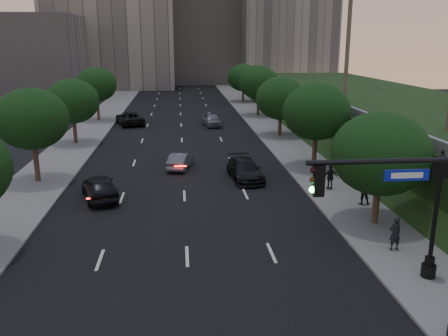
{
  "coord_description": "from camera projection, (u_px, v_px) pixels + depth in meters",
  "views": [
    {
      "loc": [
        -0.2,
        -15.37,
        9.75
      ],
      "look_at": [
        1.97,
        7.42,
        3.6
      ],
      "focal_mm": 38.0,
      "sensor_mm": 36.0,
      "label": 1
    }
  ],
  "objects": [
    {
      "name": "tree_right_a",
      "position": [
        380.0,
        154.0,
        24.91
      ],
      "size": [
        5.2,
        5.2,
        6.24
      ],
      "color": "#38281C",
      "rests_on": "ground"
    },
    {
      "name": "ground",
      "position": [
        190.0,
        317.0,
        17.32
      ],
      "size": [
        160.0,
        160.0,
        0.0
      ],
      "primitive_type": "plane",
      "color": "black",
      "rests_on": "ground"
    },
    {
      "name": "embankment",
      "position": [
        410.0,
        124.0,
        45.74
      ],
      "size": [
        18.0,
        90.0,
        4.0
      ],
      "primitive_type": "cube",
      "color": "black",
      "rests_on": "ground"
    },
    {
      "name": "traffic_signal_mast",
      "position": [
        437.0,
        241.0,
        14.9
      ],
      "size": [
        5.68,
        0.56,
        7.0
      ],
      "color": "black",
      "rests_on": "ground"
    },
    {
      "name": "tree_right_d",
      "position": [
        259.0,
        82.0,
        62.28
      ],
      "size": [
        5.2,
        5.2,
        6.74
      ],
      "color": "#38281C",
      "rests_on": "ground"
    },
    {
      "name": "pedestrian_c",
      "position": [
        330.0,
        177.0,
        31.53
      ],
      "size": [
        1.03,
        0.54,
        1.67
      ],
      "primitive_type": "imported",
      "rotation": [
        0.0,
        0.0,
        3.27
      ],
      "color": "black",
      "rests_on": "sidewalk_right"
    },
    {
      "name": "parapet_wall",
      "position": [
        326.0,
        101.0,
        44.35
      ],
      "size": [
        0.35,
        90.0,
        0.7
      ],
      "primitive_type": "cube",
      "color": "slate",
      "rests_on": "embankment"
    },
    {
      "name": "tree_right_e",
      "position": [
        243.0,
        78.0,
        76.83
      ],
      "size": [
        5.2,
        5.2,
        6.24
      ],
      "color": "#38281C",
      "rests_on": "ground"
    },
    {
      "name": "pedestrian_a",
      "position": [
        395.0,
        233.0,
        22.33
      ],
      "size": [
        0.66,
        0.49,
        1.65
      ],
      "primitive_type": "imported",
      "rotation": [
        0.0,
        0.0,
        3.32
      ],
      "color": "black",
      "rests_on": "sidewalk_right"
    },
    {
      "name": "sedan_far_right",
      "position": [
        212.0,
        120.0,
        55.92
      ],
      "size": [
        2.45,
        4.71,
        1.53
      ],
      "primitive_type": "imported",
      "rotation": [
        0.0,
        0.0,
        0.15
      ],
      "color": "slate",
      "rests_on": "ground"
    },
    {
      "name": "tree_right_b",
      "position": [
        317.0,
        112.0,
        36.32
      ],
      "size": [
        5.2,
        5.2,
        6.74
      ],
      "color": "#38281C",
      "rests_on": "ground"
    },
    {
      "name": "sidewalk_left",
      "position": [
        74.0,
        146.0,
        45.21
      ],
      "size": [
        4.5,
        140.0,
        0.15
      ],
      "primitive_type": "cube",
      "color": "slate",
      "rests_on": "ground"
    },
    {
      "name": "sedan_near_right",
      "position": [
        245.0,
        170.0,
        34.31
      ],
      "size": [
        2.5,
        5.22,
        1.47
      ],
      "primitive_type": "imported",
      "rotation": [
        0.0,
        0.0,
        0.09
      ],
      "color": "black",
      "rests_on": "ground"
    },
    {
      "name": "sedan_mid_left",
      "position": [
        180.0,
        161.0,
        37.26
      ],
      "size": [
        2.22,
        4.13,
        1.29
      ],
      "primitive_type": "imported",
      "rotation": [
        0.0,
        0.0,
        2.91
      ],
      "color": "#55575D",
      "rests_on": "ground"
    },
    {
      "name": "sedan_near_left",
      "position": [
        100.0,
        187.0,
        30.0
      ],
      "size": [
        3.19,
        5.04,
        1.6
      ],
      "primitive_type": "imported",
      "rotation": [
        0.0,
        0.0,
        3.44
      ],
      "color": "black",
      "rests_on": "ground"
    },
    {
      "name": "tree_left_b",
      "position": [
        32.0,
        119.0,
        32.5
      ],
      "size": [
        5.0,
        5.0,
        6.71
      ],
      "color": "#38281C",
      "rests_on": "ground"
    },
    {
      "name": "tree_left_c",
      "position": [
        73.0,
        101.0,
        45.09
      ],
      "size": [
        5.0,
        5.0,
        6.34
      ],
      "color": "#38281C",
      "rests_on": "ground"
    },
    {
      "name": "office_block_filler",
      "position": [
        25.0,
        58.0,
        80.43
      ],
      "size": [
        18.0,
        16.0,
        14.0
      ],
      "primitive_type": "cube",
      "color": "#9A948D",
      "rests_on": "ground"
    },
    {
      "name": "sidewalk_right",
      "position": [
        285.0,
        142.0,
        47.08
      ],
      "size": [
        4.5,
        140.0,
        0.15
      ],
      "primitive_type": "cube",
      "color": "slate",
      "rests_on": "ground"
    },
    {
      "name": "office_block_right",
      "position": [
        284.0,
        3.0,
        107.15
      ],
      "size": [
        20.0,
        22.0,
        36.0
      ],
      "primitive_type": "cube",
      "color": "gray",
      "rests_on": "ground"
    },
    {
      "name": "office_block_left",
      "position": [
        111.0,
        11.0,
        100.34
      ],
      "size": [
        26.0,
        20.0,
        32.0
      ],
      "primitive_type": "cube",
      "color": "gray",
      "rests_on": "ground"
    },
    {
      "name": "street_lamp",
      "position": [
        434.0,
        221.0,
        19.31
      ],
      "size": [
        0.64,
        0.64,
        5.62
      ],
      "color": "black",
      "rests_on": "ground"
    },
    {
      "name": "office_block_mid",
      "position": [
        203.0,
        27.0,
        112.57
      ],
      "size": [
        22.0,
        18.0,
        26.0
      ],
      "primitive_type": "cube",
      "color": "#9A948D",
      "rests_on": "ground"
    },
    {
      "name": "tree_left_d",
      "position": [
        96.0,
        84.0,
        58.46
      ],
      "size": [
        5.0,
        5.0,
        6.71
      ],
      "color": "#38281C",
      "rests_on": "ground"
    },
    {
      "name": "pedestrian_b",
      "position": [
        363.0,
        190.0,
        28.65
      ],
      "size": [
        0.95,
        0.81,
        1.72
      ],
      "primitive_type": "imported",
      "rotation": [
        0.0,
        0.0,
        2.94
      ],
      "color": "black",
      "rests_on": "sidewalk_right"
    },
    {
      "name": "sedan_far_left",
      "position": [
        130.0,
        118.0,
        56.76
      ],
      "size": [
        4.21,
        6.23,
        1.59
      ],
      "primitive_type": "imported",
      "rotation": [
        0.0,
        0.0,
        3.44
      ],
      "color": "black",
      "rests_on": "ground"
    },
    {
      "name": "tree_right_c",
      "position": [
        281.0,
        98.0,
        48.95
      ],
      "size": [
        5.2,
        5.2,
        6.24
      ],
      "color": "#38281C",
      "rests_on": "ground"
    },
    {
      "name": "road_surface",
      "position": [
        182.0,
        144.0,
        46.16
      ],
      "size": [
        16.0,
        140.0,
        0.02
      ],
      "primitive_type": "cube",
      "color": "black",
      "rests_on": "ground"
    }
  ]
}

